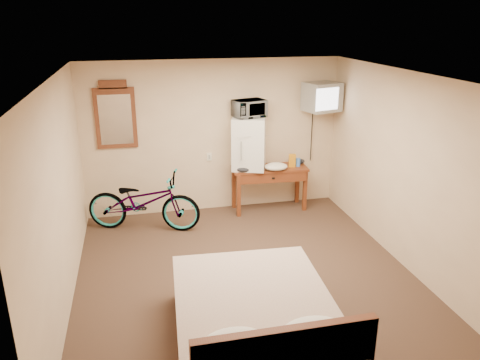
{
  "coord_description": "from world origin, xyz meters",
  "views": [
    {
      "loc": [
        -1.23,
        -5.07,
        3.14
      ],
      "look_at": [
        0.05,
        0.57,
        1.09
      ],
      "focal_mm": 35.0,
      "sensor_mm": 36.0,
      "label": 1
    }
  ],
  "objects_px": {
    "blue_cup": "(298,162)",
    "bicycle": "(144,202)",
    "wall_mirror": "(115,116)",
    "bed": "(256,324)",
    "desk": "(270,175)",
    "microwave": "(249,109)",
    "crt_television": "(322,97)",
    "mini_fridge": "(249,143)"
  },
  "relations": [
    {
      "from": "bed",
      "to": "blue_cup",
      "type": "bearing_deg",
      "value": 64.6
    },
    {
      "from": "desk",
      "to": "wall_mirror",
      "type": "relative_size",
      "value": 1.2
    },
    {
      "from": "blue_cup",
      "to": "crt_television",
      "type": "distance_m",
      "value": 1.13
    },
    {
      "from": "microwave",
      "to": "bed",
      "type": "relative_size",
      "value": 0.23
    },
    {
      "from": "microwave",
      "to": "crt_television",
      "type": "xyz_separation_m",
      "value": [
        1.2,
        -0.05,
        0.15
      ]
    },
    {
      "from": "microwave",
      "to": "wall_mirror",
      "type": "bearing_deg",
      "value": 158.25
    },
    {
      "from": "desk",
      "to": "bed",
      "type": "distance_m",
      "value": 3.57
    },
    {
      "from": "crt_television",
      "to": "bed",
      "type": "bearing_deg",
      "value": -120.08
    },
    {
      "from": "wall_mirror",
      "to": "crt_television",
      "type": "bearing_deg",
      "value": -4.42
    },
    {
      "from": "mini_fridge",
      "to": "bed",
      "type": "height_order",
      "value": "mini_fridge"
    },
    {
      "from": "mini_fridge",
      "to": "bicycle",
      "type": "xyz_separation_m",
      "value": [
        -1.74,
        -0.37,
        -0.72
      ]
    },
    {
      "from": "bed",
      "to": "desk",
      "type": "bearing_deg",
      "value": 71.68
    },
    {
      "from": "blue_cup",
      "to": "bed",
      "type": "bearing_deg",
      "value": -115.4
    },
    {
      "from": "wall_mirror",
      "to": "bicycle",
      "type": "xyz_separation_m",
      "value": [
        0.32,
        -0.58,
        -1.22
      ]
    },
    {
      "from": "blue_cup",
      "to": "wall_mirror",
      "type": "height_order",
      "value": "wall_mirror"
    },
    {
      "from": "wall_mirror",
      "to": "mini_fridge",
      "type": "bearing_deg",
      "value": -5.68
    },
    {
      "from": "crt_television",
      "to": "desk",
      "type": "bearing_deg",
      "value": -178.8
    },
    {
      "from": "bicycle",
      "to": "bed",
      "type": "distance_m",
      "value": 3.22
    },
    {
      "from": "mini_fridge",
      "to": "bed",
      "type": "bearing_deg",
      "value": -102.6
    },
    {
      "from": "crt_television",
      "to": "bicycle",
      "type": "distance_m",
      "value": 3.29
    },
    {
      "from": "microwave",
      "to": "wall_mirror",
      "type": "relative_size",
      "value": 0.47
    },
    {
      "from": "wall_mirror",
      "to": "bicycle",
      "type": "relative_size",
      "value": 0.61
    },
    {
      "from": "mini_fridge",
      "to": "crt_television",
      "type": "height_order",
      "value": "crt_television"
    },
    {
      "from": "desk",
      "to": "blue_cup",
      "type": "height_order",
      "value": "blue_cup"
    },
    {
      "from": "microwave",
      "to": "wall_mirror",
      "type": "height_order",
      "value": "wall_mirror"
    },
    {
      "from": "mini_fridge",
      "to": "blue_cup",
      "type": "distance_m",
      "value": 0.9
    },
    {
      "from": "mini_fridge",
      "to": "bed",
      "type": "relative_size",
      "value": 0.41
    },
    {
      "from": "microwave",
      "to": "crt_television",
      "type": "relative_size",
      "value": 0.75
    },
    {
      "from": "blue_cup",
      "to": "bicycle",
      "type": "relative_size",
      "value": 0.08
    },
    {
      "from": "bicycle",
      "to": "desk",
      "type": "bearing_deg",
      "value": -64.03
    },
    {
      "from": "microwave",
      "to": "mini_fridge",
      "type": "bearing_deg",
      "value": -139.82
    },
    {
      "from": "bicycle",
      "to": "blue_cup",
      "type": "bearing_deg",
      "value": -65.99
    },
    {
      "from": "wall_mirror",
      "to": "bicycle",
      "type": "distance_m",
      "value": 1.39
    },
    {
      "from": "blue_cup",
      "to": "bed",
      "type": "distance_m",
      "value": 3.76
    },
    {
      "from": "wall_mirror",
      "to": "bed",
      "type": "relative_size",
      "value": 0.5
    },
    {
      "from": "mini_fridge",
      "to": "wall_mirror",
      "type": "height_order",
      "value": "wall_mirror"
    },
    {
      "from": "desk",
      "to": "blue_cup",
      "type": "xyz_separation_m",
      "value": [
        0.48,
        -0.02,
        0.2
      ]
    },
    {
      "from": "wall_mirror",
      "to": "bed",
      "type": "distance_m",
      "value": 4.11
    },
    {
      "from": "desk",
      "to": "bicycle",
      "type": "height_order",
      "value": "bicycle"
    },
    {
      "from": "crt_television",
      "to": "wall_mirror",
      "type": "bearing_deg",
      "value": 175.58
    },
    {
      "from": "blue_cup",
      "to": "crt_television",
      "type": "height_order",
      "value": "crt_television"
    },
    {
      "from": "crt_television",
      "to": "bicycle",
      "type": "height_order",
      "value": "crt_television"
    }
  ]
}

